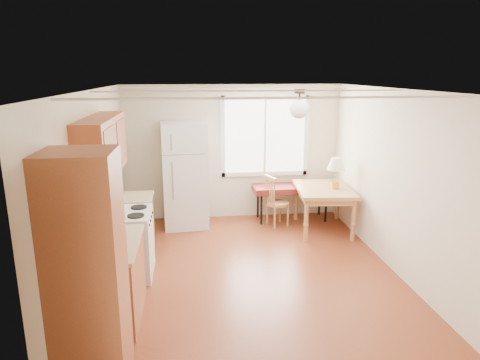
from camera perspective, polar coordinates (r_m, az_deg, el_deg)
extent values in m
cube|color=#5A2312|center=(6.04, 1.53, -12.46)|extent=(4.60, 5.60, 0.12)
cube|color=white|center=(5.41, 1.71, 11.95)|extent=(4.60, 5.60, 0.12)
cube|color=beige|center=(8.02, -0.96, 3.69)|extent=(4.60, 0.10, 2.50)
cube|color=beige|center=(3.29, 8.04, -12.28)|extent=(4.60, 0.10, 2.50)
cube|color=beige|center=(5.67, -18.81, -1.51)|extent=(0.10, 5.60, 2.50)
cube|color=beige|center=(6.20, 20.22, -0.32)|extent=(0.10, 5.60, 2.50)
cube|color=brown|center=(3.98, -19.71, -11.38)|extent=(0.60, 0.60, 2.10)
cube|color=brown|center=(5.12, -16.66, -12.89)|extent=(0.60, 1.10, 0.86)
cube|color=tan|center=(4.94, -16.91, -8.22)|extent=(0.62, 1.14, 0.04)
cube|color=silver|center=(6.05, -14.79, -8.24)|extent=(0.65, 0.76, 0.90)
cube|color=brown|center=(6.76, -14.14, -5.99)|extent=(0.60, 0.60, 0.86)
cube|color=brown|center=(5.37, -17.91, 4.28)|extent=(0.33, 1.60, 0.70)
cube|color=white|center=(8.04, 3.33, 5.86)|extent=(1.50, 0.02, 1.35)
cylinder|color=#301E15|center=(5.94, 7.97, 11.64)|extent=(0.14, 0.14, 0.06)
cylinder|color=#301E15|center=(5.95, 7.93, 10.67)|extent=(0.03, 0.03, 0.16)
sphere|color=white|center=(5.96, 7.89, 9.33)|extent=(0.26, 0.26, 0.26)
cube|color=silver|center=(7.67, -7.42, 0.68)|extent=(0.83, 0.83, 1.87)
cube|color=gray|center=(7.21, -7.56, 3.37)|extent=(0.77, 0.02, 0.02)
cube|color=gray|center=(7.25, -9.02, 1.34)|extent=(0.03, 0.03, 1.12)
cube|color=#5D1A16|center=(8.02, 6.93, -1.10)|extent=(1.45, 0.56, 0.11)
cylinder|color=black|center=(7.81, 2.87, -3.99)|extent=(0.04, 0.04, 0.56)
cylinder|color=black|center=(8.09, 11.38, -3.60)|extent=(0.04, 0.04, 0.56)
cylinder|color=black|center=(8.19, 2.40, -3.11)|extent=(0.04, 0.04, 0.56)
cylinder|color=black|center=(8.46, 10.55, -2.78)|extent=(0.04, 0.04, 0.56)
cube|color=#A5723F|center=(7.57, 11.12, -1.23)|extent=(1.03, 1.30, 0.06)
cube|color=#A5723F|center=(7.59, 11.09, -1.81)|extent=(0.92, 1.20, 0.10)
cylinder|color=#A5723F|center=(7.10, 8.81, -5.40)|extent=(0.07, 0.07, 0.70)
cylinder|color=#A5723F|center=(7.27, 14.88, -5.23)|extent=(0.07, 0.07, 0.70)
cylinder|color=#A5723F|center=(8.11, 7.50, -2.84)|extent=(0.07, 0.07, 0.70)
cylinder|color=#A5723F|center=(8.27, 12.84, -2.76)|extent=(0.07, 0.07, 0.70)
cylinder|color=#A5723F|center=(7.76, 5.05, -3.11)|extent=(0.40, 0.40, 0.05)
cylinder|color=#A5723F|center=(7.64, 4.65, -5.00)|extent=(0.04, 0.04, 0.41)
cylinder|color=#A5723F|center=(7.78, 6.41, -4.70)|extent=(0.04, 0.04, 0.41)
cylinder|color=#A5723F|center=(7.87, 3.65, -4.41)|extent=(0.04, 0.04, 0.41)
cylinder|color=#A5723F|center=(8.00, 5.38, -4.13)|extent=(0.04, 0.04, 0.41)
cylinder|color=gold|center=(7.53, 12.58, -0.64)|extent=(0.14, 0.14, 0.12)
cylinder|color=gold|center=(7.49, 12.65, 0.58)|extent=(0.02, 0.02, 0.21)
cone|color=white|center=(7.45, 12.73, 2.12)|extent=(0.31, 0.31, 0.21)
cube|color=black|center=(4.51, -18.32, -9.72)|extent=(0.20, 0.23, 0.07)
cube|color=black|center=(4.38, -18.69, -8.21)|extent=(0.17, 0.08, 0.25)
cylinder|color=black|center=(4.52, -18.30, -8.45)|extent=(0.13, 0.13, 0.11)
cylinder|color=red|center=(5.00, -17.22, -6.66)|extent=(0.12, 0.12, 0.17)
sphere|color=red|center=(4.96, -17.32, -5.39)|extent=(0.06, 0.06, 0.06)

